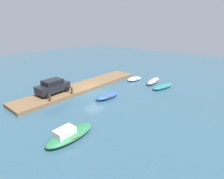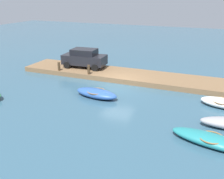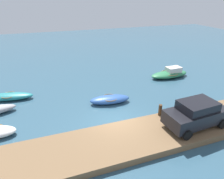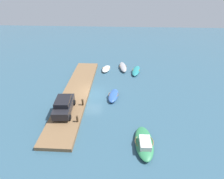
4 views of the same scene
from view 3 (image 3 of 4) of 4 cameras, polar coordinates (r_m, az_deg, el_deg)
The scene contains 8 objects.
ground_plane at distance 14.68m, azimuth 1.34°, elevation -9.34°, with size 84.00×84.00×0.00m, color #33566B.
dock_platform at distance 12.90m, azimuth 5.02°, elevation -13.81°, with size 19.80×3.58×0.43m, color brown.
rowboat_blue at distance 17.06m, azimuth -0.62°, elevation -2.77°, with size 3.46×1.68×0.63m.
motorboat_green at distance 23.33m, azimuth 15.92°, elevation 4.32°, with size 4.42×1.85×1.10m.
rowboat_teal at distance 19.74m, azimuth -26.91°, elevation -1.76°, with size 4.18×2.01×0.57m.
mooring_post_west at distance 14.92m, azimuth 13.32°, elevation -5.60°, with size 0.23×0.23×0.83m, color #47331E.
mooring_post_mid_west at distance 16.68m, azimuth 22.31°, elevation -3.55°, with size 0.22×0.22×0.79m, color #47331E.
parked_car at distance 14.21m, azimuth 22.49°, elevation -6.27°, with size 4.21×2.26×1.79m.
Camera 3 is at (-4.42, -11.28, 8.29)m, focal length 32.65 mm.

